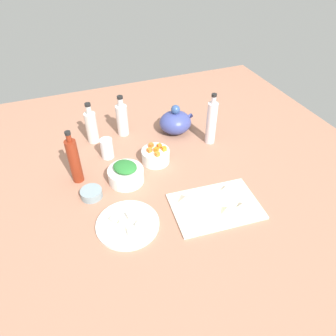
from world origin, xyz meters
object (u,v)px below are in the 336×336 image
object	(u,v)px
teapot	(175,122)
bottle_2	(211,122)
cutting_board	(215,206)
bottle_0	(74,160)
drinking_glass_0	(107,148)
bowl_small_side	(91,193)
bowl_carrots	(156,156)
bowl_greens	(126,175)
bottle_3	(92,126)
bottle_1	(122,119)
plate_tofu	(128,224)

from	to	relation	value
teapot	bottle_2	bearing A→B (deg)	-49.25
cutting_board	bottle_0	bearing A→B (deg)	143.15
drinking_glass_0	bowl_small_side	bearing A→B (deg)	-117.15
bowl_carrots	bowl_small_side	bearing A→B (deg)	-159.07
bowl_greens	teapot	world-z (taller)	teapot
cutting_board	teapot	bearing A→B (deg)	84.23
bowl_greens	bottle_3	distance (cm)	35.01
bowl_small_side	teapot	bearing A→B (deg)	32.78
bottle_0	bowl_small_side	bearing A→B (deg)	-74.13
bottle_2	bottle_0	bearing A→B (deg)	-175.35
cutting_board	bowl_small_side	bearing A→B (deg)	151.86
bowl_carrots	bottle_0	bearing A→B (deg)	-179.72
bottle_1	teapot	bearing A→B (deg)	-17.25
cutting_board	bottle_1	distance (cm)	65.47
bottle_0	bowl_greens	bearing A→B (deg)	-22.48
bowl_small_side	bottle_1	world-z (taller)	bottle_1
bowl_small_side	bottle_3	size ratio (longest dim) A/B	0.42
plate_tofu	bowl_carrots	world-z (taller)	bowl_carrots
teapot	drinking_glass_0	world-z (taller)	teapot
cutting_board	bowl_greens	size ratio (longest dim) A/B	2.23
bowl_carrots	teapot	size ratio (longest dim) A/B	0.71
bowl_carrots	drinking_glass_0	world-z (taller)	drinking_glass_0
plate_tofu	bowl_carrots	size ratio (longest dim) A/B	1.84
cutting_board	bottle_0	world-z (taller)	bottle_0
bottle_0	cutting_board	bearing A→B (deg)	-36.85
teapot	bottle_3	bearing A→B (deg)	170.61
bowl_small_side	bottle_0	xyz separation A→B (cm)	(-3.33, 11.72, 8.74)
bowl_small_side	bottle_1	bearing A→B (deg)	59.05
bowl_carrots	drinking_glass_0	size ratio (longest dim) A/B	1.31
bottle_2	drinking_glass_0	xyz separation A→B (cm)	(-48.99, 5.97, -6.25)
bottle_3	bowl_greens	bearing A→B (deg)	-78.08
plate_tofu	teapot	distance (cm)	64.26
cutting_board	bowl_carrots	size ratio (longest dim) A/B	2.66
plate_tofu	bottle_1	bearing A→B (deg)	76.45
bottle_1	plate_tofu	bearing A→B (deg)	-103.55
bowl_greens	bowl_small_side	distance (cm)	15.86
bottle_2	bowl_small_side	bearing A→B (deg)	-164.42
cutting_board	bottle_0	size ratio (longest dim) A/B	1.37
plate_tofu	bottle_3	size ratio (longest dim) A/B	1.12
bowl_carrots	bottle_1	distance (cm)	28.69
bottle_2	plate_tofu	bearing A→B (deg)	-144.69
plate_tofu	bowl_carrots	distance (cm)	38.29
teapot	bottle_2	size ratio (longest dim) A/B	0.69
bottle_3	drinking_glass_0	bearing A→B (deg)	-76.48
bottle_1	bowl_carrots	bearing A→B (deg)	-74.13
bottle_1	bottle_3	world-z (taller)	bottle_1
bowl_small_side	bottle_0	world-z (taller)	bottle_0
bowl_greens	bowl_carrots	distance (cm)	17.64
plate_tofu	bottle_0	world-z (taller)	bottle_0
bowl_carrots	bowl_small_side	distance (cm)	33.30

